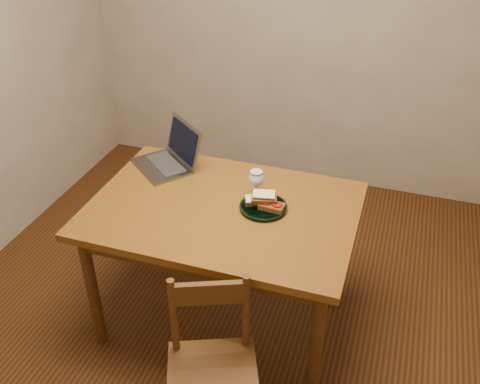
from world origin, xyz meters
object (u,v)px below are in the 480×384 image
(plate, at_px, (263,207))
(laptop, at_px, (172,154))
(table, at_px, (223,221))
(chair, at_px, (212,363))
(milk_glass, at_px, (256,184))

(plate, bearing_deg, laptop, 156.64)
(table, height_order, chair, chair)
(milk_glass, height_order, laptop, laptop)
(table, bearing_deg, laptop, 143.18)
(plate, height_order, milk_glass, milk_glass)
(table, height_order, laptop, laptop)
(chair, relative_size, laptop, 1.10)
(laptop, bearing_deg, chair, -19.25)
(table, distance_m, plate, 0.22)
(chair, bearing_deg, table, 83.13)
(milk_glass, relative_size, laptop, 0.34)
(plate, xyz_separation_m, laptop, (-0.60, 0.26, 0.05))
(milk_glass, bearing_deg, table, -131.97)
(milk_glass, distance_m, laptop, 0.56)
(table, xyz_separation_m, milk_glass, (0.13, 0.14, 0.16))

